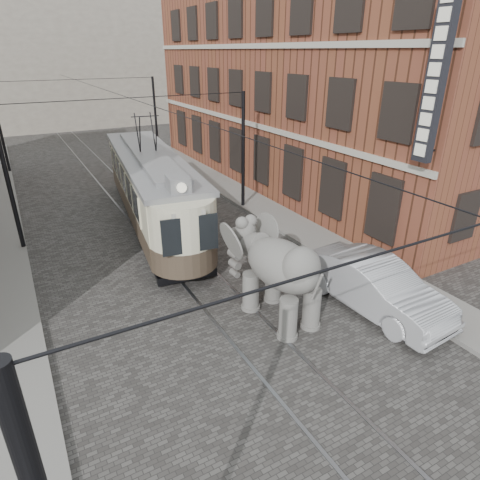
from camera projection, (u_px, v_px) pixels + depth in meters
ground at (200, 279)px, 15.55m from camera, size 120.00×120.00×0.00m
tram_rails at (200, 279)px, 15.55m from camera, size 1.54×80.00×0.02m
sidewalk_right at (326, 244)px, 18.16m from camera, size 2.00×60.00×0.15m
sidewalk_left at (5, 328)px, 12.66m from camera, size 2.00×60.00×0.15m
brick_building at (303, 83)px, 25.06m from camera, size 8.00×26.00×12.00m
distant_block at (46, 58)px, 44.47m from camera, size 28.00×10.00×14.00m
catenary at (147, 170)px, 18.19m from camera, size 11.00×30.20×6.00m
tram at (150, 171)px, 19.64m from camera, size 4.34×13.23×5.16m
elephant at (281, 277)px, 12.73m from camera, size 3.10×5.01×2.92m
parked_car at (375, 285)px, 13.46m from camera, size 2.18×5.32×1.72m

